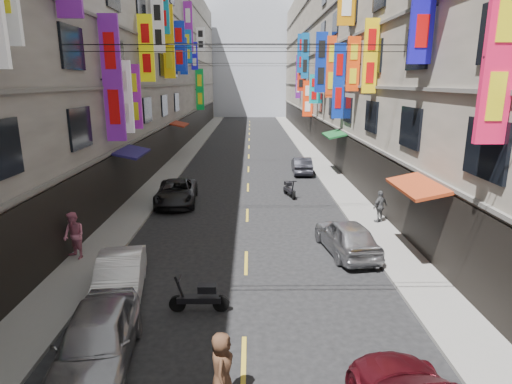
{
  "coord_description": "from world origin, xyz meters",
  "views": [
    {
      "loc": [
        0.19,
        2.92,
        6.66
      ],
      "look_at": [
        0.31,
        12.26,
        4.26
      ],
      "focal_mm": 30.0,
      "sensor_mm": 36.0,
      "label": 1
    }
  ],
  "objects_px": {
    "scooter_far_right": "(289,189)",
    "car_right_mid": "(347,236)",
    "car_left_far": "(177,192)",
    "pedestrian_lfar": "(74,236)",
    "car_right_far": "(302,165)",
    "car_left_near": "(97,340)",
    "pedestrian_crossing": "(222,368)",
    "car_left_mid": "(120,276)",
    "pedestrian_rfar": "(380,206)",
    "scooter_crossing": "(200,298)"
  },
  "relations": [
    {
      "from": "scooter_far_right",
      "to": "pedestrian_lfar",
      "type": "distance_m",
      "value": 13.05
    },
    {
      "from": "car_left_near",
      "to": "pedestrian_lfar",
      "type": "relative_size",
      "value": 2.37
    },
    {
      "from": "scooter_far_right",
      "to": "car_right_mid",
      "type": "relative_size",
      "value": 0.43
    },
    {
      "from": "car_left_near",
      "to": "pedestrian_crossing",
      "type": "xyz_separation_m",
      "value": [
        3.05,
        -1.14,
        0.07
      ]
    },
    {
      "from": "pedestrian_crossing",
      "to": "pedestrian_rfar",
      "type": "bearing_deg",
      "value": -27.67
    },
    {
      "from": "pedestrian_lfar",
      "to": "pedestrian_crossing",
      "type": "bearing_deg",
      "value": -15.94
    },
    {
      "from": "car_right_mid",
      "to": "pedestrian_crossing",
      "type": "height_order",
      "value": "pedestrian_crossing"
    },
    {
      "from": "car_left_mid",
      "to": "pedestrian_rfar",
      "type": "bearing_deg",
      "value": 24.28
    },
    {
      "from": "car_left_mid",
      "to": "car_left_far",
      "type": "height_order",
      "value": "car_left_mid"
    },
    {
      "from": "car_left_near",
      "to": "pedestrian_rfar",
      "type": "bearing_deg",
      "value": 39.95
    },
    {
      "from": "car_left_near",
      "to": "car_right_far",
      "type": "distance_m",
      "value": 23.66
    },
    {
      "from": "car_left_far",
      "to": "pedestrian_lfar",
      "type": "bearing_deg",
      "value": -111.77
    },
    {
      "from": "pedestrian_lfar",
      "to": "scooter_crossing",
      "type": "bearing_deg",
      "value": -1.11
    },
    {
      "from": "car_right_far",
      "to": "car_right_mid",
      "type": "bearing_deg",
      "value": 91.33
    },
    {
      "from": "scooter_crossing",
      "to": "pedestrian_crossing",
      "type": "bearing_deg",
      "value": -166.11
    },
    {
      "from": "scooter_crossing",
      "to": "car_left_near",
      "type": "height_order",
      "value": "car_left_near"
    },
    {
      "from": "car_right_far",
      "to": "pedestrian_crossing",
      "type": "relative_size",
      "value": 2.37
    },
    {
      "from": "car_left_far",
      "to": "car_right_far",
      "type": "distance_m",
      "value": 11.38
    },
    {
      "from": "car_left_near",
      "to": "car_left_far",
      "type": "relative_size",
      "value": 0.92
    },
    {
      "from": "pedestrian_crossing",
      "to": "car_right_far",
      "type": "bearing_deg",
      "value": -8.15
    },
    {
      "from": "car_left_near",
      "to": "car_right_far",
      "type": "bearing_deg",
      "value": 64.51
    },
    {
      "from": "car_left_near",
      "to": "car_right_mid",
      "type": "relative_size",
      "value": 1.05
    },
    {
      "from": "car_right_mid",
      "to": "pedestrian_crossing",
      "type": "bearing_deg",
      "value": 52.77
    },
    {
      "from": "car_left_far",
      "to": "pedestrian_lfar",
      "type": "distance_m",
      "value": 8.39
    },
    {
      "from": "scooter_crossing",
      "to": "pedestrian_crossing",
      "type": "relative_size",
      "value": 1.12
    },
    {
      "from": "car_right_mid",
      "to": "pedestrian_lfar",
      "type": "height_order",
      "value": "pedestrian_lfar"
    },
    {
      "from": "scooter_far_right",
      "to": "car_left_near",
      "type": "height_order",
      "value": "car_left_near"
    },
    {
      "from": "pedestrian_crossing",
      "to": "car_left_mid",
      "type": "bearing_deg",
      "value": 39.45
    },
    {
      "from": "car_left_far",
      "to": "car_right_mid",
      "type": "xyz_separation_m",
      "value": [
        8.0,
        -7.33,
        0.05
      ]
    },
    {
      "from": "car_left_far",
      "to": "pedestrian_lfar",
      "type": "relative_size",
      "value": 2.58
    },
    {
      "from": "scooter_far_right",
      "to": "pedestrian_rfar",
      "type": "bearing_deg",
      "value": 111.29
    },
    {
      "from": "car_left_mid",
      "to": "pedestrian_crossing",
      "type": "height_order",
      "value": "pedestrian_crossing"
    },
    {
      "from": "car_left_far",
      "to": "pedestrian_rfar",
      "type": "bearing_deg",
      "value": -24.33
    },
    {
      "from": "pedestrian_rfar",
      "to": "scooter_far_right",
      "type": "bearing_deg",
      "value": -88.64
    },
    {
      "from": "car_left_near",
      "to": "car_right_far",
      "type": "xyz_separation_m",
      "value": [
        7.48,
        22.45,
        -0.11
      ]
    },
    {
      "from": "car_left_far",
      "to": "pedestrian_lfar",
      "type": "height_order",
      "value": "pedestrian_lfar"
    },
    {
      "from": "scooter_far_right",
      "to": "pedestrian_rfar",
      "type": "distance_m",
      "value": 6.53
    },
    {
      "from": "pedestrian_rfar",
      "to": "car_left_far",
      "type": "bearing_deg",
      "value": -55.35
    },
    {
      "from": "scooter_crossing",
      "to": "pedestrian_crossing",
      "type": "height_order",
      "value": "pedestrian_crossing"
    },
    {
      "from": "pedestrian_rfar",
      "to": "pedestrian_lfar",
      "type": "bearing_deg",
      "value": -17.21
    },
    {
      "from": "scooter_crossing",
      "to": "pedestrian_lfar",
      "type": "xyz_separation_m",
      "value": [
        -5.19,
        3.78,
        0.59
      ]
    },
    {
      "from": "car_left_mid",
      "to": "pedestrian_lfar",
      "type": "bearing_deg",
      "value": 122.83
    },
    {
      "from": "scooter_crossing",
      "to": "car_right_mid",
      "type": "height_order",
      "value": "car_right_mid"
    },
    {
      "from": "scooter_crossing",
      "to": "car_left_mid",
      "type": "bearing_deg",
      "value": 69.29
    },
    {
      "from": "car_left_far",
      "to": "pedestrian_crossing",
      "type": "xyz_separation_m",
      "value": [
        3.56,
        -15.49,
        0.15
      ]
    },
    {
      "from": "car_left_far",
      "to": "car_right_far",
      "type": "relative_size",
      "value": 1.24
    },
    {
      "from": "car_right_far",
      "to": "pedestrian_rfar",
      "type": "distance_m",
      "value": 12.12
    },
    {
      "from": "scooter_far_right",
      "to": "car_right_far",
      "type": "xyz_separation_m",
      "value": [
        1.52,
        6.66,
        0.18
      ]
    },
    {
      "from": "scooter_crossing",
      "to": "car_left_far",
      "type": "bearing_deg",
      "value": 13.12
    },
    {
      "from": "car_left_near",
      "to": "pedestrian_rfar",
      "type": "height_order",
      "value": "pedestrian_rfar"
    }
  ]
}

